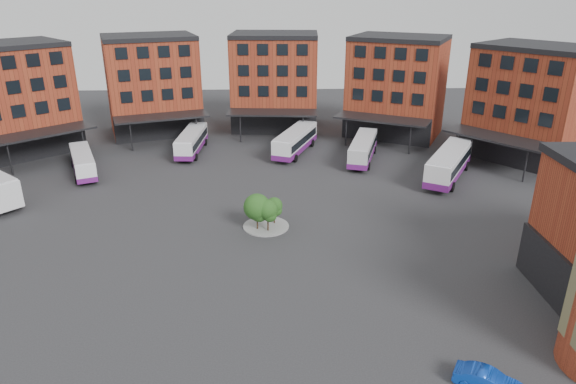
{
  "coord_description": "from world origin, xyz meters",
  "views": [
    {
      "loc": [
        2.67,
        -32.22,
        21.76
      ],
      "look_at": [
        4.08,
        10.98,
        4.0
      ],
      "focal_mm": 32.0,
      "sensor_mm": 36.0,
      "label": 1
    }
  ],
  "objects_px": {
    "bus_d": "(295,141)",
    "tree_island": "(263,210)",
    "bus_f": "(449,163)",
    "blue_car": "(488,381)",
    "bus_e": "(363,148)",
    "bus_c": "(192,141)",
    "bus_b": "(83,162)"
  },
  "relations": [
    {
      "from": "bus_d",
      "to": "tree_island",
      "type": "bearing_deg",
      "value": -78.05
    },
    {
      "from": "bus_f",
      "to": "bus_d",
      "type": "bearing_deg",
      "value": -179.85
    },
    {
      "from": "tree_island",
      "to": "blue_car",
      "type": "distance_m",
      "value": 24.86
    },
    {
      "from": "bus_e",
      "to": "bus_c",
      "type": "bearing_deg",
      "value": -173.39
    },
    {
      "from": "bus_b",
      "to": "bus_f",
      "type": "distance_m",
      "value": 43.98
    },
    {
      "from": "bus_e",
      "to": "bus_d",
      "type": "bearing_deg",
      "value": 174.99
    },
    {
      "from": "bus_c",
      "to": "bus_d",
      "type": "height_order",
      "value": "bus_d"
    },
    {
      "from": "tree_island",
      "to": "bus_b",
      "type": "height_order",
      "value": "tree_island"
    },
    {
      "from": "bus_d",
      "to": "blue_car",
      "type": "distance_m",
      "value": 45.31
    },
    {
      "from": "bus_c",
      "to": "bus_d",
      "type": "bearing_deg",
      "value": 1.42
    },
    {
      "from": "bus_e",
      "to": "blue_car",
      "type": "xyz_separation_m",
      "value": [
        0.36,
        -40.91,
        -1.03
      ]
    },
    {
      "from": "bus_e",
      "to": "bus_f",
      "type": "height_order",
      "value": "bus_f"
    },
    {
      "from": "bus_b",
      "to": "blue_car",
      "type": "bearing_deg",
      "value": -69.79
    },
    {
      "from": "bus_f",
      "to": "bus_c",
      "type": "bearing_deg",
      "value": -168.57
    },
    {
      "from": "bus_b",
      "to": "bus_f",
      "type": "bearing_deg",
      "value": -27.28
    },
    {
      "from": "bus_b",
      "to": "blue_car",
      "type": "distance_m",
      "value": 51.09
    },
    {
      "from": "blue_car",
      "to": "tree_island",
      "type": "bearing_deg",
      "value": 62.9
    },
    {
      "from": "tree_island",
      "to": "bus_d",
      "type": "xyz_separation_m",
      "value": [
        4.09,
        23.31,
        -0.29
      ]
    },
    {
      "from": "tree_island",
      "to": "bus_b",
      "type": "xyz_separation_m",
      "value": [
        -22.08,
        15.95,
        -0.52
      ]
    },
    {
      "from": "bus_b",
      "to": "bus_c",
      "type": "height_order",
      "value": "bus_c"
    },
    {
      "from": "bus_e",
      "to": "blue_car",
      "type": "height_order",
      "value": "bus_e"
    },
    {
      "from": "bus_d",
      "to": "bus_f",
      "type": "relative_size",
      "value": 0.95
    },
    {
      "from": "bus_c",
      "to": "bus_e",
      "type": "xyz_separation_m",
      "value": [
        22.78,
        -4.15,
        0.04
      ]
    },
    {
      "from": "bus_e",
      "to": "bus_f",
      "type": "relative_size",
      "value": 0.91
    },
    {
      "from": "tree_island",
      "to": "bus_c",
      "type": "xyz_separation_m",
      "value": [
        -10.05,
        23.97,
        -0.41
      ]
    },
    {
      "from": "bus_f",
      "to": "blue_car",
      "type": "xyz_separation_m",
      "value": [
        -8.7,
        -33.99,
        -1.27
      ]
    },
    {
      "from": "bus_d",
      "to": "bus_f",
      "type": "bearing_deg",
      "value": -8.54
    },
    {
      "from": "bus_b",
      "to": "bus_f",
      "type": "relative_size",
      "value": 0.82
    },
    {
      "from": "bus_c",
      "to": "bus_f",
      "type": "distance_m",
      "value": 33.7
    },
    {
      "from": "bus_e",
      "to": "bus_f",
      "type": "distance_m",
      "value": 11.4
    },
    {
      "from": "bus_e",
      "to": "bus_f",
      "type": "bearing_deg",
      "value": -20.47
    },
    {
      "from": "bus_c",
      "to": "bus_e",
      "type": "height_order",
      "value": "bus_e"
    }
  ]
}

